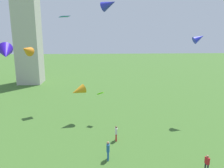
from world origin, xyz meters
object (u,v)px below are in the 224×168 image
at_px(kite_flying_1, 64,17).
at_px(kite_flying_3, 109,4).
at_px(kite_flying_4, 6,53).
at_px(kite_flying_6, 199,38).
at_px(person_3, 108,149).
at_px(person_1, 116,132).
at_px(kite_flying_0, 78,91).
at_px(person_0, 207,162).
at_px(kite_flying_5, 27,50).
at_px(kite_flying_2, 100,93).

distance_m(kite_flying_1, kite_flying_3, 15.22).
height_order(kite_flying_4, kite_flying_6, kite_flying_6).
height_order(person_3, kite_flying_1, kite_flying_1).
bearing_deg(kite_flying_3, kite_flying_6, -29.21).
height_order(person_1, kite_flying_0, kite_flying_0).
xyz_separation_m(person_0, kite_flying_0, (-11.73, 11.64, 3.33)).
distance_m(kite_flying_1, kite_flying_6, 19.29).
bearing_deg(kite_flying_3, kite_flying_1, 50.56).
distance_m(kite_flying_3, kite_flying_5, 10.85).
bearing_deg(kite_flying_4, kite_flying_5, 71.27).
distance_m(person_0, kite_flying_5, 21.09).
bearing_deg(person_3, kite_flying_6, 134.92).
relative_size(person_1, kite_flying_3, 0.96).
bearing_deg(person_3, kite_flying_5, -122.73).
bearing_deg(kite_flying_1, kite_flying_0, 74.76).
relative_size(person_0, kite_flying_5, 0.80).
xyz_separation_m(person_1, person_3, (-1.01, -3.70, 0.07)).
relative_size(person_3, kite_flying_5, 0.93).
bearing_deg(kite_flying_0, kite_flying_5, -95.98).
height_order(person_0, kite_flying_5, kite_flying_5).
distance_m(person_0, kite_flying_0, 16.86).
distance_m(kite_flying_1, kite_flying_2, 13.33).
xyz_separation_m(person_0, person_3, (-8.24, 2.31, 0.15)).
bearing_deg(kite_flying_1, kite_flying_2, 91.81).
relative_size(person_3, kite_flying_6, 1.09).
xyz_separation_m(kite_flying_3, kite_flying_4, (-8.73, -1.78, -4.10)).
xyz_separation_m(kite_flying_0, kite_flying_2, (2.83, -0.24, -0.33)).
height_order(kite_flying_2, kite_flying_3, kite_flying_3).
distance_m(kite_flying_2, kite_flying_3, 12.17).
xyz_separation_m(person_0, person_1, (-7.22, 6.01, 0.08)).
bearing_deg(kite_flying_5, kite_flying_1, 84.29).
distance_m(kite_flying_1, kite_flying_5, 10.89).
bearing_deg(kite_flying_0, person_3, -12.45).
bearing_deg(kite_flying_2, kite_flying_6, -158.27).
bearing_deg(kite_flying_6, kite_flying_1, 71.32).
bearing_deg(kite_flying_5, person_3, -26.45).
distance_m(kite_flying_3, kite_flying_6, 14.81).
bearing_deg(kite_flying_2, kite_flying_0, 11.30).
xyz_separation_m(kite_flying_0, kite_flying_5, (-5.24, -2.67, 5.41)).
bearing_deg(kite_flying_5, person_0, -16.97).
xyz_separation_m(person_1, kite_flying_4, (-9.53, -3.14, 8.91)).
relative_size(kite_flying_3, kite_flying_5, 0.90).
bearing_deg(kite_flying_5, kite_flying_6, 20.95).
xyz_separation_m(kite_flying_2, kite_flying_4, (-7.85, -8.54, 5.99)).
relative_size(person_1, kite_flying_1, 0.97).
bearing_deg(person_3, kite_flying_4, -89.12).
distance_m(person_1, kite_flying_6, 16.36).
xyz_separation_m(kite_flying_4, kite_flying_6, (20.76, 9.82, 0.93)).
distance_m(kite_flying_0, kite_flying_3, 12.56).
bearing_deg(kite_flying_2, kite_flying_3, 113.49).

